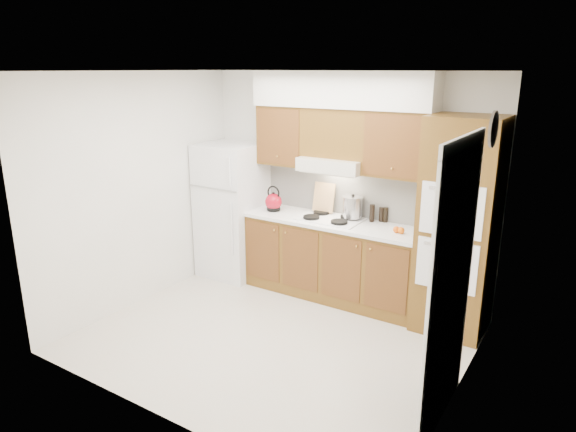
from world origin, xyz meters
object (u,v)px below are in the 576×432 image
Objects in this scene: stock_pot at (353,207)px; fridge at (233,210)px; oven_cabinet at (459,227)px; kettle at (273,202)px.

fridge is at bearing -173.01° from stock_pot.
oven_cabinet is 2.22m from kettle.
stock_pot is (1.60, 0.20, 0.23)m from fridge.
fridge is 8.30× the size of kettle.
kettle is 0.88× the size of stock_pot.
fridge is at bearing -179.30° from oven_cabinet.
fridge is 1.63m from stock_pot.
fridge is at bearing 170.70° from kettle.
fridge reaches higher than stock_pot.
oven_cabinet reaches higher than fridge.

